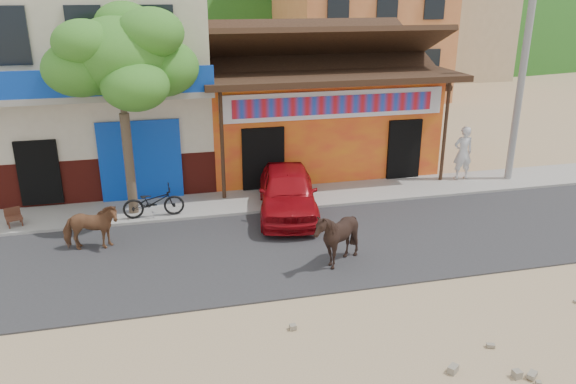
# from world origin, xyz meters

# --- Properties ---
(ground) EXTENTS (120.00, 120.00, 0.00)m
(ground) POSITION_xyz_m (0.00, 0.00, 0.00)
(ground) COLOR #9E825B
(ground) RESTS_ON ground
(road) EXTENTS (60.00, 5.00, 0.04)m
(road) POSITION_xyz_m (0.00, 2.50, 0.02)
(road) COLOR #28282B
(road) RESTS_ON ground
(sidewalk) EXTENTS (60.00, 2.00, 0.12)m
(sidewalk) POSITION_xyz_m (0.00, 6.00, 0.06)
(sidewalk) COLOR gray
(sidewalk) RESTS_ON ground
(dance_club) EXTENTS (8.00, 6.00, 3.60)m
(dance_club) POSITION_xyz_m (2.00, 10.00, 1.80)
(dance_club) COLOR orange
(dance_club) RESTS_ON ground
(cafe_building) EXTENTS (7.00, 6.00, 7.00)m
(cafe_building) POSITION_xyz_m (-5.50, 10.00, 3.50)
(cafe_building) COLOR beige
(cafe_building) RESTS_ON ground
(apartment_rear) EXTENTS (8.00, 8.00, 10.00)m
(apartment_rear) POSITION_xyz_m (18.00, 30.00, 5.00)
(apartment_rear) COLOR tan
(apartment_rear) RESTS_ON ground
(tree) EXTENTS (3.00, 3.00, 6.00)m
(tree) POSITION_xyz_m (-4.60, 5.80, 3.12)
(tree) COLOR #2D721E
(tree) RESTS_ON sidewalk
(utility_pole) EXTENTS (0.24, 0.24, 8.00)m
(utility_pole) POSITION_xyz_m (8.20, 6.00, 4.12)
(utility_pole) COLOR gray
(utility_pole) RESTS_ON sidewalk
(cow_tan) EXTENTS (1.49, 0.75, 1.23)m
(cow_tan) POSITION_xyz_m (-5.60, 3.58, 0.65)
(cow_tan) COLOR brown
(cow_tan) RESTS_ON road
(cow_dark) EXTENTS (1.46, 1.33, 1.48)m
(cow_dark) POSITION_xyz_m (0.28, 1.27, 0.78)
(cow_dark) COLOR black
(cow_dark) RESTS_ON road
(red_car) EXTENTS (2.42, 4.41, 1.42)m
(red_car) POSITION_xyz_m (-0.10, 4.80, 0.75)
(red_car) COLOR #9E0B12
(red_car) RESTS_ON road
(scooter) EXTENTS (1.78, 0.68, 0.92)m
(scooter) POSITION_xyz_m (-4.00, 5.30, 0.58)
(scooter) COLOR black
(scooter) RESTS_ON sidewalk
(pedestrian) EXTENTS (0.72, 0.50, 1.88)m
(pedestrian) POSITION_xyz_m (6.55, 6.36, 1.06)
(pedestrian) COLOR silver
(pedestrian) RESTS_ON sidewalk
(cafe_chair_right) EXTENTS (0.54, 0.54, 0.91)m
(cafe_chair_right) POSITION_xyz_m (-7.86, 5.55, 0.57)
(cafe_chair_right) COLOR #53291B
(cafe_chair_right) RESTS_ON sidewalk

